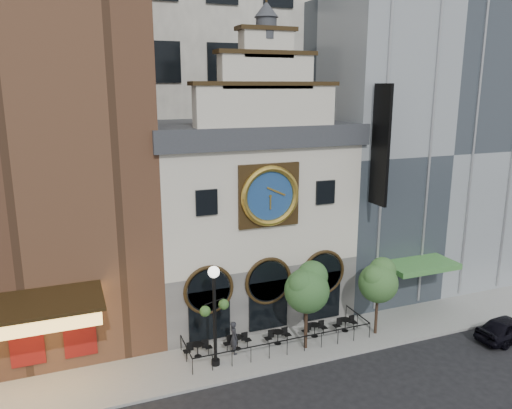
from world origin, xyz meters
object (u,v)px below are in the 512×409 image
object	(u,v)px
tree_right	(379,280)
bistro_3	(315,329)
tree_left	(307,287)
bistro_1	(237,342)
pedestrian	(234,337)
lamppost	(214,305)
bistro_0	(198,349)
bistro_2	(278,336)
car_right	(509,328)
bistro_4	(345,324)

from	to	relation	value
tree_right	bistro_3	bearing A→B (deg)	165.56
tree_left	bistro_1	bearing A→B (deg)	161.87
tree_right	pedestrian	bearing A→B (deg)	174.23
bistro_3	tree_right	world-z (taller)	tree_right
lamppost	tree_left	xyz separation A→B (m)	(5.27, -0.11, 0.24)
bistro_0	bistro_2	world-z (taller)	same
pedestrian	lamppost	bearing A→B (deg)	116.94
lamppost	car_right	bearing A→B (deg)	-32.72
tree_left	bistro_3	bearing A→B (deg)	41.61
bistro_0	pedestrian	xyz separation A→B (m)	(1.96, -0.36, 0.48)
bistro_4	pedestrian	xyz separation A→B (m)	(-7.05, 0.02, 0.48)
bistro_1	tree_right	bearing A→B (deg)	-8.27
car_right	bistro_1	bearing A→B (deg)	68.55
bistro_1	car_right	distance (m)	15.87
bistro_1	bistro_2	bearing A→B (deg)	-6.60
bistro_3	tree_right	size ratio (longest dim) A/B	0.34
bistro_3	lamppost	size ratio (longest dim) A/B	0.29
bistro_1	car_right	size ratio (longest dim) A/B	0.37
tree_left	bistro_2	bearing A→B (deg)	144.95
tree_left	tree_right	size ratio (longest dim) A/B	1.08
car_right	lamppost	size ratio (longest dim) A/B	0.77
bistro_2	bistro_1	bearing A→B (deg)	173.40
bistro_1	lamppost	world-z (taller)	lamppost
bistro_4	tree_right	xyz separation A→B (m)	(1.58, -0.85, 2.91)
bistro_0	lamppost	distance (m)	3.22
bistro_4	tree_right	world-z (taller)	tree_right
lamppost	tree_right	xyz separation A→B (m)	(9.92, -0.11, -0.04)
bistro_2	car_right	xyz separation A→B (m)	(12.88, -4.23, 0.11)
tree_right	lamppost	bearing A→B (deg)	179.35
bistro_0	car_right	world-z (taller)	car_right
car_right	pedestrian	xyz separation A→B (m)	(-15.53, 4.17, 0.37)
car_right	tree_right	distance (m)	8.14
bistro_4	pedestrian	world-z (taller)	pedestrian
bistro_1	bistro_2	size ratio (longest dim) A/B	1.00
bistro_0	lamppost	world-z (taller)	lamppost
bistro_0	bistro_3	distance (m)	6.99
bistro_2	car_right	bearing A→B (deg)	-18.20
bistro_3	bistro_4	distance (m)	2.03
bistro_2	lamppost	distance (m)	4.99
bistro_0	car_right	size ratio (longest dim) A/B	0.37
bistro_0	bistro_2	size ratio (longest dim) A/B	1.00
bistro_4	tree_left	size ratio (longest dim) A/B	0.32
bistro_4	lamppost	world-z (taller)	lamppost
bistro_0	car_right	distance (m)	18.07
car_right	lamppost	xyz separation A→B (m)	(-16.82, 3.41, 2.83)
bistro_0	tree_right	distance (m)	11.05
bistro_2	bistro_4	distance (m)	4.39
bistro_1	bistro_3	distance (m)	4.72
bistro_1	pedestrian	bearing A→B (deg)	-132.96
car_right	pedestrian	world-z (taller)	pedestrian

